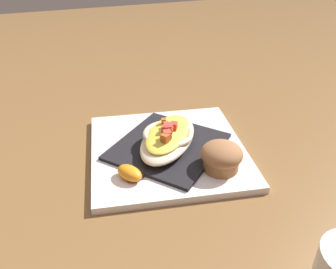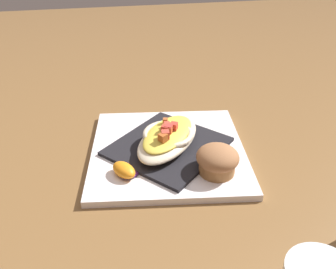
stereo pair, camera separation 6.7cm
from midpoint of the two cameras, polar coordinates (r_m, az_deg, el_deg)
The scene contains 6 objects.
ground_plane at distance 0.70m, azimuth 2.77°, elevation -3.09°, with size 2.60×2.60×0.00m, color brown.
square_plate at distance 0.69m, azimuth 2.78°, elevation -2.65°, with size 0.29×0.29×0.01m, color white.
folded_napkin at distance 0.69m, azimuth 2.80°, elevation -1.97°, with size 0.19×0.18×0.01m, color black.
gratin_dish at distance 0.68m, azimuth 2.85°, elevation -0.41°, with size 0.18×0.20×0.05m.
muffin at distance 0.62m, azimuth 10.95°, elevation -4.09°, with size 0.07×0.07×0.05m.
orange_garnish at distance 0.62m, azimuth -3.70°, elevation -5.78°, with size 0.06×0.07×0.02m.
Camera 2 is at (0.11, 0.56, 0.40)m, focal length 38.35 mm.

